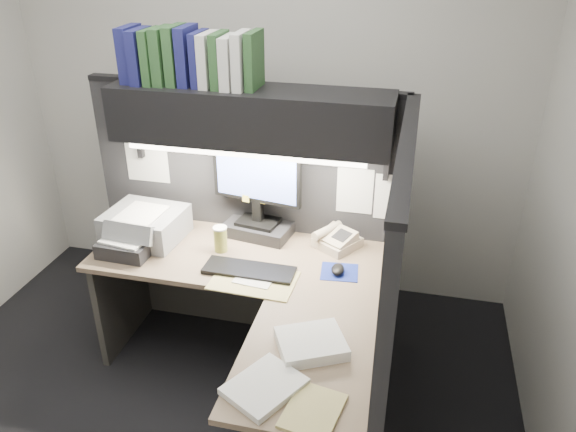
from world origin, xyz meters
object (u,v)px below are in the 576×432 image
object	(u,v)px
notebook_stack	(127,246)
overhead_shelf	(250,116)
keyboard	(249,270)
telephone	(337,240)
desk	(271,368)
coffee_cup	(221,240)
monitor	(257,200)
printer	(146,225)

from	to	relation	value
notebook_stack	overhead_shelf	bearing A→B (deg)	25.46
overhead_shelf	notebook_stack	distance (m)	1.04
keyboard	notebook_stack	world-z (taller)	notebook_stack
keyboard	telephone	world-z (taller)	telephone
keyboard	notebook_stack	bearing A→B (deg)	178.24
overhead_shelf	telephone	bearing A→B (deg)	4.25
desk	overhead_shelf	distance (m)	1.33
desk	coffee_cup	bearing A→B (deg)	127.61
monitor	notebook_stack	bearing A→B (deg)	-141.06
notebook_stack	keyboard	bearing A→B (deg)	-2.71
coffee_cup	notebook_stack	world-z (taller)	coffee_cup
desk	monitor	bearing A→B (deg)	109.65
printer	overhead_shelf	bearing A→B (deg)	15.15
desk	monitor	world-z (taller)	monitor
monitor	telephone	size ratio (longest dim) A/B	2.63
desk	notebook_stack	xyz separation A→B (m)	(-0.97, 0.44, 0.33)
telephone	coffee_cup	world-z (taller)	coffee_cup
desk	keyboard	size ratio (longest dim) A/B	3.39
desk	notebook_stack	size ratio (longest dim) A/B	5.81
overhead_shelf	printer	xyz separation A→B (m)	(-0.64, -0.12, -0.68)
telephone	printer	distance (m)	1.15
overhead_shelf	printer	bearing A→B (deg)	-169.18
overhead_shelf	coffee_cup	world-z (taller)	overhead_shelf
desk	telephone	distance (m)	0.88
telephone	overhead_shelf	bearing A→B (deg)	-142.98
monitor	telephone	distance (m)	0.53
overhead_shelf	notebook_stack	bearing A→B (deg)	-154.54
notebook_stack	telephone	bearing A→B (deg)	16.89
overhead_shelf	monitor	size ratio (longest dim) A/B	2.61
keyboard	telephone	distance (m)	0.58
desk	telephone	size ratio (longest dim) A/B	7.52
telephone	coffee_cup	size ratio (longest dim) A/B	1.57
telephone	notebook_stack	bearing A→B (deg)	-130.34
keyboard	notebook_stack	distance (m)	0.75
overhead_shelf	keyboard	world-z (taller)	overhead_shelf
overhead_shelf	keyboard	distance (m)	0.84
desk	coffee_cup	size ratio (longest dim) A/B	11.84
printer	notebook_stack	distance (m)	0.20
monitor	printer	xyz separation A→B (m)	(-0.65, -0.19, -0.15)
monitor	notebook_stack	distance (m)	0.80
printer	desk	bearing A→B (deg)	-29.44
telephone	printer	world-z (taller)	printer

